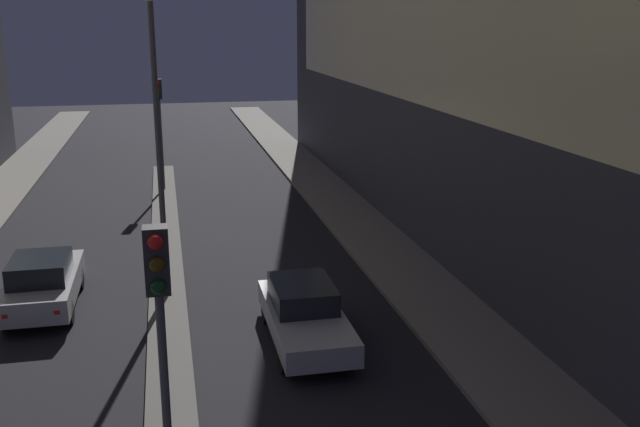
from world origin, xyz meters
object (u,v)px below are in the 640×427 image
(traffic_light_near, at_px, (161,328))
(traffic_light_mid, at_px, (159,110))
(car_right_lane, at_px, (305,313))
(car_left_lane, at_px, (43,282))
(street_lamp, at_px, (156,102))

(traffic_light_near, height_order, traffic_light_mid, same)
(traffic_light_near, distance_m, car_right_lane, 8.50)
(car_left_lane, xyz_separation_m, car_right_lane, (6.64, -3.57, -0.04))
(street_lamp, bearing_deg, traffic_light_near, -90.00)
(car_right_lane, bearing_deg, street_lamp, 132.23)
(traffic_light_near, distance_m, car_left_lane, 11.67)
(street_lamp, bearing_deg, car_right_lane, -47.77)
(car_left_lane, relative_size, car_right_lane, 0.94)
(traffic_light_near, xyz_separation_m, car_right_lane, (3.32, 7.19, -3.10))
(traffic_light_mid, height_order, car_right_lane, traffic_light_mid)
(car_left_lane, height_order, car_right_lane, car_left_lane)
(traffic_light_near, xyz_separation_m, car_left_lane, (-3.32, 10.76, -3.05))
(traffic_light_near, relative_size, street_lamp, 0.59)
(traffic_light_mid, relative_size, car_left_lane, 1.18)
(car_left_lane, distance_m, car_right_lane, 7.54)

